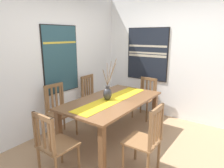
# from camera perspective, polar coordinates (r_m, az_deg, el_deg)

# --- Properties ---
(ground_plane) EXTENTS (6.40, 6.40, 0.03)m
(ground_plane) POSITION_cam_1_polar(r_m,az_deg,el_deg) (3.30, 7.32, -20.02)
(ground_plane) COLOR #A37F5B
(wall_back) EXTENTS (6.40, 0.12, 2.70)m
(wall_back) POSITION_cam_1_polar(r_m,az_deg,el_deg) (3.99, -16.40, 6.54)
(wall_back) COLOR white
(wall_back) RESTS_ON ground_plane
(wall_side) EXTENTS (0.12, 6.40, 2.70)m
(wall_side) POSITION_cam_1_polar(r_m,az_deg,el_deg) (4.50, 19.28, 7.12)
(wall_side) COLOR white
(wall_side) RESTS_ON ground_plane
(dining_table) EXTENTS (1.84, 1.02, 0.74)m
(dining_table) POSITION_cam_1_polar(r_m,az_deg,el_deg) (3.48, 0.12, -5.92)
(dining_table) COLOR brown
(dining_table) RESTS_ON ground_plane
(table_runner) EXTENTS (1.69, 0.36, 0.01)m
(table_runner) POSITION_cam_1_polar(r_m,az_deg,el_deg) (3.45, 0.12, -4.35)
(table_runner) COLOR gold
(table_runner) RESTS_ON dining_table
(centerpiece_vase) EXTENTS (0.28, 0.21, 0.69)m
(centerpiece_vase) POSITION_cam_1_polar(r_m,az_deg,el_deg) (3.38, -1.28, -2.60)
(centerpiece_vase) COLOR #333338
(centerpiece_vase) RESTS_ON dining_table
(chair_0) EXTENTS (0.44, 0.44, 0.96)m
(chair_0) POSITION_cam_1_polar(r_m,az_deg,el_deg) (3.79, -14.79, -7.14)
(chair_0) COLOR brown
(chair_0) RESTS_ON ground_plane
(chair_1) EXTENTS (0.43, 0.43, 0.96)m
(chair_1) POSITION_cam_1_polar(r_m,az_deg,el_deg) (2.75, 9.72, -15.22)
(chair_1) COLOR brown
(chair_1) RESTS_ON ground_plane
(chair_2) EXTENTS (0.44, 0.44, 0.91)m
(chair_2) POSITION_cam_1_polar(r_m,az_deg,el_deg) (2.74, -16.15, -16.23)
(chair_2) COLOR brown
(chair_2) RESTS_ON ground_plane
(chair_3) EXTENTS (0.45, 0.45, 0.96)m
(chair_3) POSITION_cam_1_polar(r_m,az_deg,el_deg) (4.41, -5.72, -3.61)
(chair_3) COLOR brown
(chair_3) RESTS_ON ground_plane
(chair_4) EXTENTS (0.44, 0.44, 0.88)m
(chair_4) POSITION_cam_1_polar(r_m,az_deg,el_deg) (4.55, 9.47, -3.59)
(chair_4) COLOR brown
(chair_4) RESTS_ON ground_plane
(painting_on_back_wall) EXTENTS (0.84, 0.05, 1.29)m
(painting_on_back_wall) POSITION_cam_1_polar(r_m,az_deg,el_deg) (4.01, -14.40, 6.80)
(painting_on_back_wall) COLOR black
(painting_on_side_wall) EXTENTS (0.05, 1.00, 1.19)m
(painting_on_side_wall) POSITION_cam_1_polar(r_m,az_deg,el_deg) (4.71, 10.02, 8.37)
(painting_on_side_wall) COLOR black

